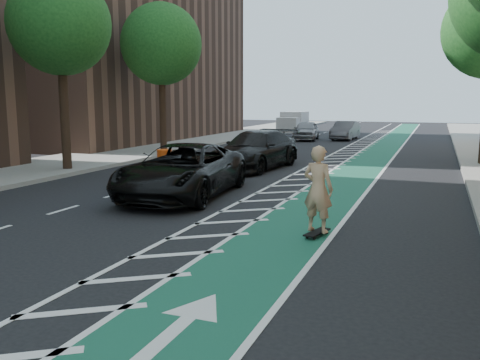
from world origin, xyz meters
The scene contains 19 objects.
ground centered at (0.00, 0.00, 0.00)m, with size 120.00×120.00×0.00m, color black.
bike_lane centered at (3.00, 10.00, 0.01)m, with size 2.00×90.00×0.01m, color #18543C.
buffer_strip centered at (1.50, 10.00, 0.01)m, with size 1.40×90.00×0.01m, color silver.
sidewalk_left centered at (-9.50, 10.00, 0.07)m, with size 5.00×90.00×0.15m, color gray.
curb_right centered at (7.05, 10.00, 0.08)m, with size 0.12×90.00×0.16m, color gray.
curb_left centered at (-7.05, 10.00, 0.08)m, with size 0.12×90.00×0.16m, color gray.
building_left_far centered at (-17.50, 24.00, 9.00)m, with size 14.00×22.00×18.00m, color brown.
tree_l_c centered at (-7.90, 8.00, 5.77)m, with size 4.20×4.20×7.90m.
tree_l_d centered at (-7.90, 16.00, 5.77)m, with size 4.20×4.20×7.90m.
skateboard centered at (3.70, 2.25, 0.09)m, with size 0.44×0.87×0.11m.
skateboarder centered at (3.70, 2.25, 1.04)m, with size 0.68×0.44×1.86m, color tan.
suv_near centered at (-1.12, 5.30, 0.79)m, with size 2.63×5.71×1.59m, color black.
suv_far centered at (-1.15, 12.03, 0.80)m, with size 2.23×5.50×1.60m, color black.
car_silver centered at (-2.83, 27.61, 0.69)m, with size 1.63×4.06×1.38m, color gray.
car_grey centered at (-0.27, 29.02, 0.67)m, with size 1.41×4.04×1.33m, color #57565B.
box_truck centered at (-6.13, 36.09, 0.82)m, with size 1.97×4.29×1.78m.
barrel_a centered at (-3.80, 8.90, 0.47)m, with size 0.73×0.73×1.00m.
barrel_b centered at (-2.18, 12.53, 0.39)m, with size 0.60×0.60×0.82m.
barrel_c centered at (-2.40, 15.53, 0.41)m, with size 0.64×0.64×0.87m.
Camera 1 is at (6.00, -8.23, 2.93)m, focal length 38.00 mm.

